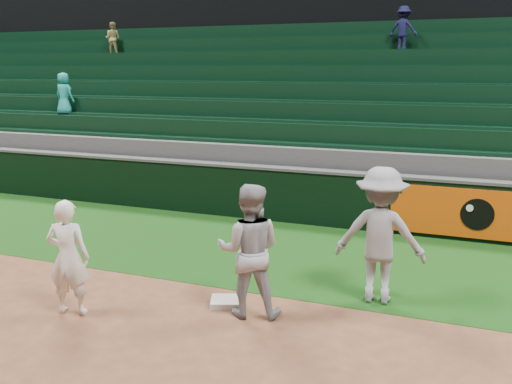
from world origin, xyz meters
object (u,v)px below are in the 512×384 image
first_base (225,302)px  baserunner (249,251)px  first_baseman (68,257)px  base_coach (380,235)px

first_base → baserunner: 1.02m
first_baseman → baserunner: bearing=-174.6°
first_base → baserunner: (0.46, -0.16, 0.90)m
base_coach → baserunner: bearing=32.1°
first_baseman → base_coach: (4.00, 2.07, 0.19)m
first_baseman → base_coach: 4.51m
first_base → first_baseman: first_baseman is taller
baserunner → base_coach: base_coach is taller
baserunner → base_coach: bearing=-160.6°
baserunner → first_baseman: bearing=4.8°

